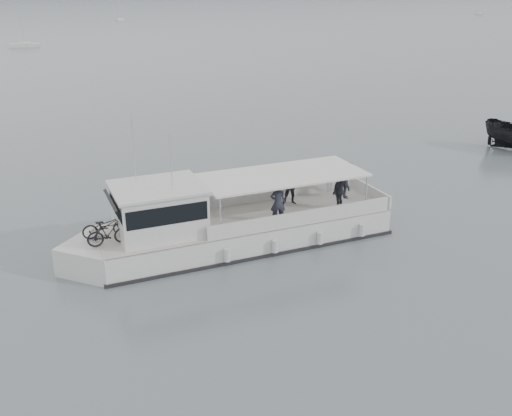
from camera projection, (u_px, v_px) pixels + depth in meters
name	position (u px, v px, depth m)	size (l,w,h in m)	color
ground	(234.00, 278.00, 22.89)	(1400.00, 1400.00, 0.00)	slate
tour_boat	(219.00, 226.00, 25.20)	(15.15, 4.97, 6.30)	silver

